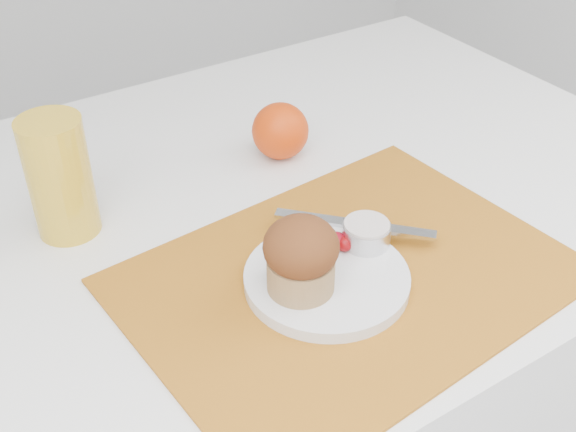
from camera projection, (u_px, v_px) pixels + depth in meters
table at (262, 386)px, 1.18m from camera, size 1.20×0.80×0.75m
placemat at (348, 277)px, 0.82m from camera, size 0.52×0.40×0.00m
plate at (327, 279)px, 0.81m from camera, size 0.23×0.23×0.01m
ramekin at (366, 234)px, 0.84m from camera, size 0.06×0.06×0.02m
cream at (367, 225)px, 0.83m from camera, size 0.06×0.06×0.01m
raspberry_near at (336, 240)px, 0.84m from camera, size 0.02×0.02×0.02m
raspberry_far at (345, 244)px, 0.83m from camera, size 0.02×0.02×0.02m
butter_knife at (354, 224)px, 0.87m from camera, size 0.15×0.15×0.00m
orange at (280, 131)px, 1.02m from camera, size 0.08×0.08×0.08m
juice_glass at (60, 177)px, 0.86m from camera, size 0.09×0.09×0.15m
muffin at (301, 256)px, 0.76m from camera, size 0.09×0.09×0.09m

